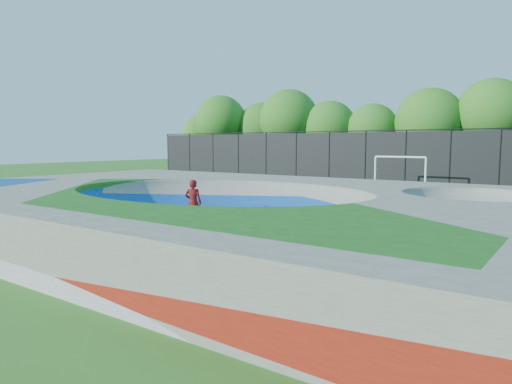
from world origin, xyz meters
TOP-DOWN VIEW (x-y plane):
  - ground at (0.00, 0.00)m, footprint 120.00×120.00m
  - skate_deck at (0.00, 0.00)m, footprint 22.00×14.00m
  - skater at (-1.51, 0.47)m, footprint 0.75×0.65m
  - skateboard at (-1.51, 0.47)m, footprint 0.78×0.58m
  - soccer_goal at (0.62, 17.76)m, footprint 3.40×0.12m
  - fence at (0.00, 21.00)m, footprint 48.09×0.09m
  - treeline at (-0.50, 26.04)m, footprint 52.69×7.63m

SIDE VIEW (x-z plane):
  - ground at x=0.00m, z-range 0.00..0.00m
  - skateboard at x=-1.51m, z-range 0.00..0.05m
  - skate_deck at x=0.00m, z-range 0.00..1.50m
  - skater at x=-1.51m, z-range 0.00..1.72m
  - soccer_goal at x=0.62m, z-range 0.44..2.68m
  - fence at x=0.00m, z-range 0.08..4.12m
  - treeline at x=-0.50m, z-range 0.68..9.28m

